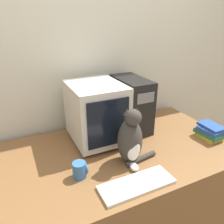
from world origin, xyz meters
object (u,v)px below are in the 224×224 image
Objects in this scene: keyboard at (137,184)px; pen at (117,181)px; book_stack at (210,132)px; mug at (80,170)px; cat at (131,140)px; computer_tower at (131,104)px; crt_monitor at (96,112)px.

pen is (-0.08, 0.08, -0.01)m from keyboard.
keyboard is 0.81m from book_stack.
keyboard is 4.39× the size of mug.
cat is 0.36m from mug.
keyboard is 0.34m from mug.
mug is at bearing -144.35° from computer_tower.
book_stack is (0.46, -0.42, -0.16)m from computer_tower.
keyboard is 0.12m from pen.
crt_monitor reaches higher than mug.
book_stack is at bearing 8.24° from pen.
cat is 0.26m from pen.
crt_monitor is 0.54m from pen.
cat reaches higher than pen.
computer_tower is at bearing 35.65° from mug.
pen is (-0.16, -0.13, -0.16)m from cat.
cat is (-0.24, -0.41, -0.05)m from computer_tower.
cat is 3.92× the size of mug.
crt_monitor reaches higher than book_stack.
pen is (-0.40, -0.54, -0.21)m from computer_tower.
computer_tower is 0.73m from keyboard.
crt_monitor is 0.34m from computer_tower.
book_stack reaches higher than mug.
book_stack is 2.13× the size of mug.
crt_monitor is 0.89m from book_stack.
mug is (-0.25, -0.35, -0.18)m from crt_monitor.
crt_monitor is at bearing 81.41° from pen.
crt_monitor is 0.47m from mug.
cat is (0.08, 0.21, 0.15)m from keyboard.
book_stack is 1.04m from mug.
book_stack is (0.79, -0.36, -0.17)m from crt_monitor.
crt_monitor is 3.37× the size of pen.
keyboard is at bearing -38.87° from mug.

